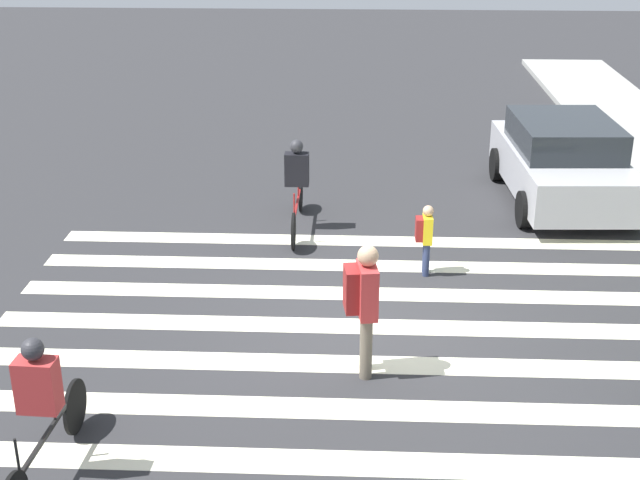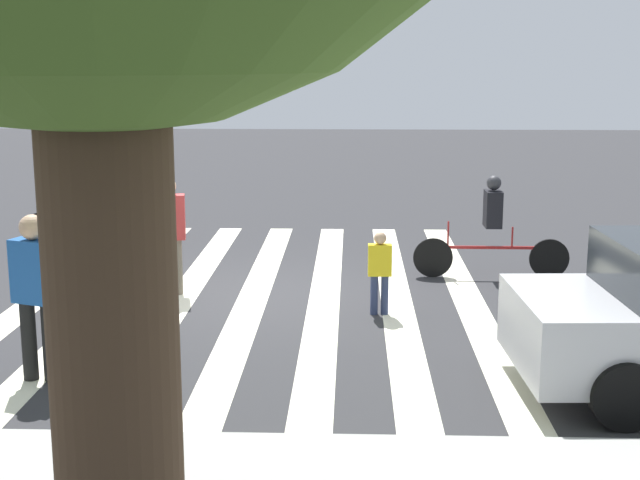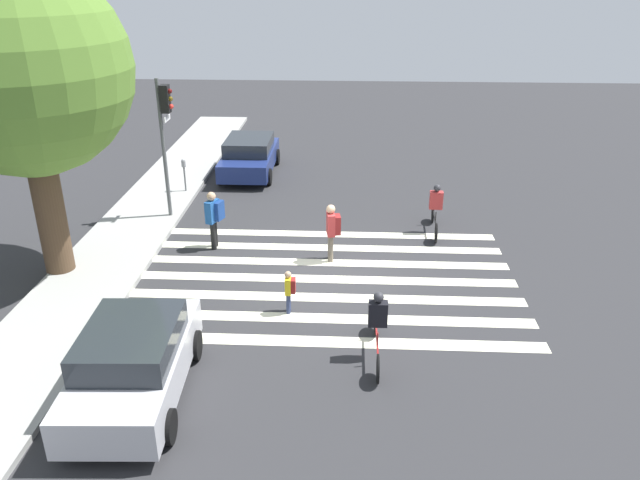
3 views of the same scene
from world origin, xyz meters
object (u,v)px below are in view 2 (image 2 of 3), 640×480
at_px(pedestrian_adult_blue_shirt, 380,266).
at_px(cyclist_far_lane, 84,199).
at_px(pedestrian_child_with_backpack, 169,226).
at_px(cyclist_near_curb, 492,222).
at_px(pedestrian_adult_tall_backpack, 36,284).

height_order(pedestrian_adult_blue_shirt, cyclist_far_lane, cyclist_far_lane).
height_order(pedestrian_child_with_backpack, cyclist_far_lane, pedestrian_child_with_backpack).
bearing_deg(cyclist_near_curb, pedestrian_adult_tall_backpack, 40.54).
bearing_deg(cyclist_far_lane, cyclist_near_curb, 166.41).
xyz_separation_m(pedestrian_adult_tall_backpack, cyclist_near_curb, (-5.36, -4.56, -0.17)).
bearing_deg(cyclist_far_lane, pedestrian_adult_blue_shirt, 144.31).
height_order(pedestrian_adult_blue_shirt, pedestrian_adult_tall_backpack, pedestrian_adult_tall_backpack).
xyz_separation_m(pedestrian_child_with_backpack, cyclist_far_lane, (2.16, -3.13, -0.12)).
distance_m(pedestrian_adult_blue_shirt, pedestrian_adult_tall_backpack, 4.42).
bearing_deg(pedestrian_adult_blue_shirt, pedestrian_child_with_backpack, -18.45).
bearing_deg(pedestrian_adult_tall_backpack, pedestrian_adult_blue_shirt, -125.00).
height_order(pedestrian_child_with_backpack, pedestrian_adult_tall_backpack, pedestrian_adult_tall_backpack).
bearing_deg(pedestrian_child_with_backpack, pedestrian_adult_blue_shirt, 154.53).
bearing_deg(pedestrian_child_with_backpack, pedestrian_adult_tall_backpack, 71.05).
distance_m(pedestrian_adult_blue_shirt, cyclist_far_lane, 6.51).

